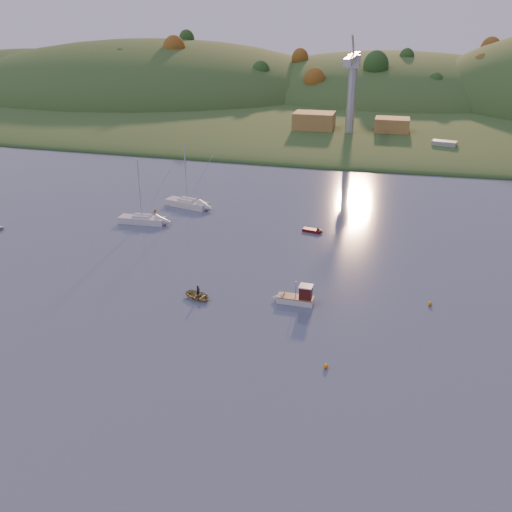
% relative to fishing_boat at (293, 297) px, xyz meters
% --- Properties ---
extents(ground, '(500.00, 500.00, 0.00)m').
position_rel_fishing_boat_xyz_m(ground, '(-4.49, -26.37, -0.74)').
color(ground, '#313C51').
rests_on(ground, ground).
extents(far_shore, '(620.00, 220.00, 1.50)m').
position_rel_fishing_boat_xyz_m(far_shore, '(-4.49, 203.63, -0.74)').
color(far_shore, '#2E471C').
rests_on(far_shore, ground).
extents(shore_slope, '(640.00, 150.00, 7.00)m').
position_rel_fishing_boat_xyz_m(shore_slope, '(-4.49, 138.63, -0.74)').
color(shore_slope, '#2E471C').
rests_on(shore_slope, ground).
extents(hill_left_far, '(120.00, 100.00, 32.00)m').
position_rel_fishing_boat_xyz_m(hill_left_far, '(-164.49, 188.63, -0.74)').
color(hill_left_far, '#2E471C').
rests_on(hill_left_far, ground).
extents(hill_left, '(170.00, 140.00, 44.00)m').
position_rel_fishing_boat_xyz_m(hill_left, '(-94.49, 173.63, -0.74)').
color(hill_left, '#2E471C').
rests_on(hill_left, ground).
extents(hill_center, '(140.00, 120.00, 36.00)m').
position_rel_fishing_boat_xyz_m(hill_center, '(5.51, 183.63, -0.74)').
color(hill_center, '#2E471C').
rests_on(hill_center, ground).
extents(hillside_trees, '(280.00, 50.00, 32.00)m').
position_rel_fishing_boat_xyz_m(hillside_trees, '(-4.49, 158.63, -0.74)').
color(hillside_trees, '#27491A').
rests_on(hillside_trees, ground).
extents(wharf, '(42.00, 16.00, 2.40)m').
position_rel_fishing_boat_xyz_m(wharf, '(0.51, 95.63, 0.46)').
color(wharf, slate).
rests_on(wharf, ground).
extents(shed_west, '(11.00, 8.00, 4.80)m').
position_rel_fishing_boat_xyz_m(shed_west, '(-12.49, 96.63, 4.06)').
color(shed_west, '#A28036').
rests_on(shed_west, wharf).
extents(shed_east, '(9.00, 7.00, 4.00)m').
position_rel_fishing_boat_xyz_m(shed_east, '(8.51, 97.63, 3.66)').
color(shed_east, '#A28036').
rests_on(shed_east, wharf).
extents(dock_crane, '(3.20, 28.00, 20.30)m').
position_rel_fishing_boat_xyz_m(dock_crane, '(-2.49, 92.03, 16.44)').
color(dock_crane, '#B7B7BC').
rests_on(dock_crane, wharf).
extents(fishing_boat, '(5.27, 1.81, 3.33)m').
position_rel_fishing_boat_xyz_m(fishing_boat, '(0.00, 0.00, 0.00)').
color(fishing_boat, silver).
rests_on(fishing_boat, ground).
extents(sailboat_near, '(7.85, 2.62, 10.77)m').
position_rel_fishing_boat_xyz_m(sailboat_near, '(-29.82, 21.70, -0.03)').
color(sailboat_near, silver).
rests_on(sailboat_near, ground).
extents(sailboat_far, '(8.63, 4.60, 11.48)m').
position_rel_fishing_boat_xyz_m(sailboat_far, '(-25.55, 31.74, 0.01)').
color(sailboat_far, silver).
rests_on(sailboat_far, ground).
extents(canoe, '(4.45, 3.92, 0.77)m').
position_rel_fishing_boat_xyz_m(canoe, '(-11.56, -1.83, -0.35)').
color(canoe, '#9E8F57').
rests_on(canoe, ground).
extents(paddler, '(0.55, 0.65, 1.51)m').
position_rel_fishing_boat_xyz_m(paddler, '(-11.56, -1.83, 0.02)').
color(paddler, black).
rests_on(paddler, ground).
extents(red_tender, '(3.59, 1.84, 1.16)m').
position_rel_fishing_boat_xyz_m(red_tender, '(-0.87, 24.41, -0.49)').
color(red_tender, '#530C0B').
rests_on(red_tender, ground).
extents(work_vessel, '(14.09, 7.74, 3.43)m').
position_rel_fishing_boat_xyz_m(work_vessel, '(21.62, 85.43, 0.49)').
color(work_vessel, slate).
rests_on(work_vessel, ground).
extents(buoy_0, '(0.50, 0.50, 0.50)m').
position_rel_fishing_boat_xyz_m(buoy_0, '(5.83, -12.91, -0.49)').
color(buoy_0, orange).
rests_on(buoy_0, ground).
extents(buoy_1, '(0.50, 0.50, 0.50)m').
position_rel_fishing_boat_xyz_m(buoy_1, '(16.32, 3.34, -0.49)').
color(buoy_1, orange).
rests_on(buoy_1, ground).
extents(buoy_2, '(0.50, 0.50, 0.50)m').
position_rel_fishing_boat_xyz_m(buoy_2, '(-30.19, 27.85, -0.49)').
color(buoy_2, orange).
rests_on(buoy_2, ground).
extents(buoy_3, '(0.50, 0.50, 0.50)m').
position_rel_fishing_boat_xyz_m(buoy_3, '(-21.79, 32.46, -0.49)').
color(buoy_3, orange).
rests_on(buoy_3, ground).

